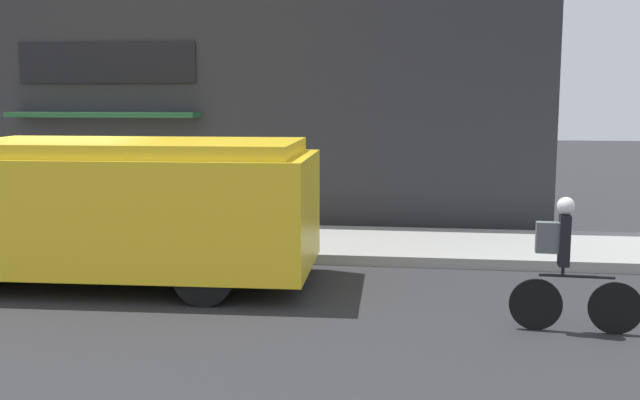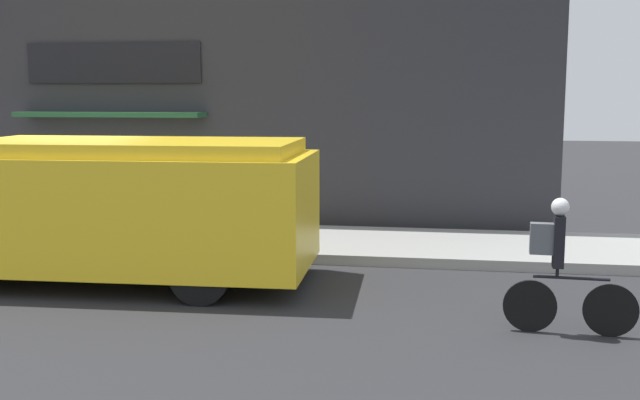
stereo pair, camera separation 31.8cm
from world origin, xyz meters
TOP-DOWN VIEW (x-y plane):
  - ground_plane at (0.00, 0.00)m, footprint 70.00×70.00m
  - sidewalk at (0.00, 1.37)m, footprint 28.00×2.74m
  - storefront at (-0.01, 3.12)m, footprint 16.99×0.79m
  - school_bus at (1.32, -1.55)m, footprint 6.96×2.90m
  - cyclist at (7.59, -3.03)m, footprint 1.51×0.21m

SIDE VIEW (x-z plane):
  - ground_plane at x=0.00m, z-range 0.00..0.00m
  - sidewalk at x=0.00m, z-range 0.00..0.17m
  - cyclist at x=7.59m, z-range -0.01..1.58m
  - school_bus at x=1.32m, z-range 0.05..2.15m
  - storefront at x=-0.01m, z-range 0.00..5.83m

